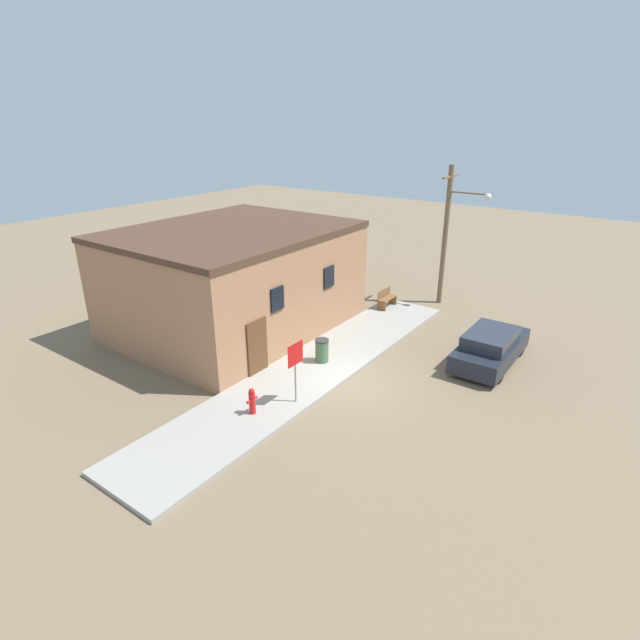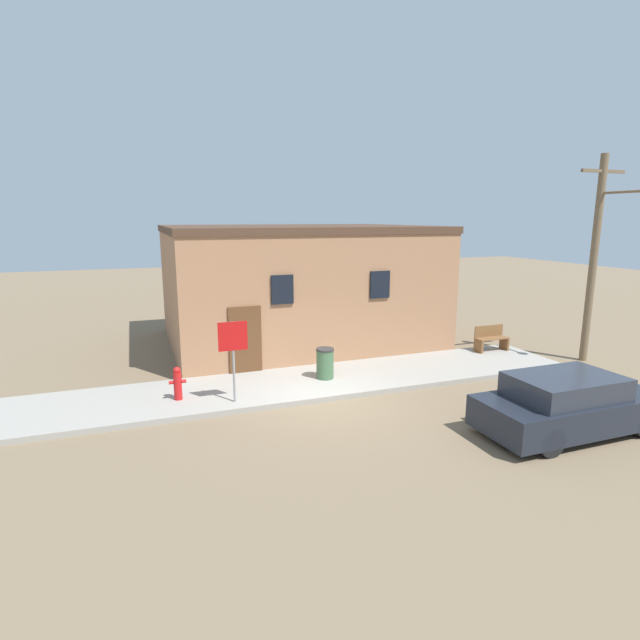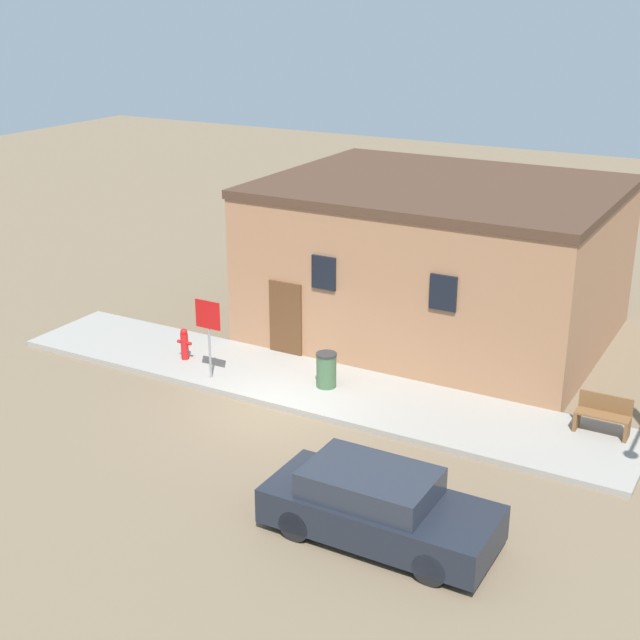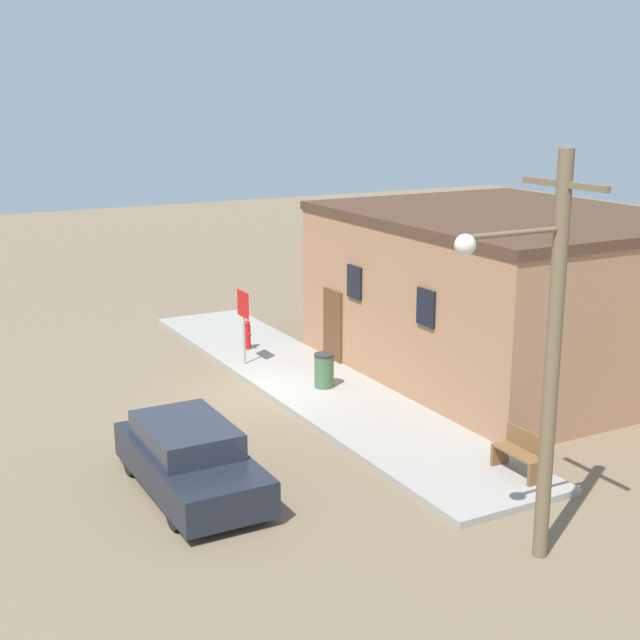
% 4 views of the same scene
% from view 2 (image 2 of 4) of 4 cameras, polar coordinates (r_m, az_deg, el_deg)
% --- Properties ---
extents(ground_plane, '(80.00, 80.00, 0.00)m').
position_cam_2_polar(ground_plane, '(13.42, 0.54, -9.41)').
color(ground_plane, '#7A664C').
extents(sidewalk, '(16.81, 2.95, 0.15)m').
position_cam_2_polar(sidewalk, '(14.70, -1.54, -7.20)').
color(sidewalk, '#9E998E').
rests_on(sidewalk, ground).
extents(brick_building, '(9.66, 7.85, 4.52)m').
position_cam_2_polar(brick_building, '(19.59, -2.80, 4.11)').
color(brick_building, '#A87551').
rests_on(brick_building, ground).
extents(fire_hydrant, '(0.44, 0.21, 0.88)m').
position_cam_2_polar(fire_hydrant, '(13.59, -15.96, -6.96)').
color(fire_hydrant, red).
rests_on(fire_hydrant, sidewalk).
extents(stop_sign, '(0.74, 0.06, 2.12)m').
position_cam_2_polar(stop_sign, '(12.79, -9.91, -2.92)').
color(stop_sign, gray).
rests_on(stop_sign, sidewalk).
extents(bench, '(1.20, 0.44, 0.89)m').
position_cam_2_polar(bench, '(18.82, 18.95, -2.07)').
color(bench, brown).
rests_on(bench, sidewalk).
extents(trash_bin, '(0.53, 0.53, 0.91)m').
position_cam_2_polar(trash_bin, '(14.76, 0.57, -4.96)').
color(trash_bin, '#426642').
rests_on(trash_bin, sidewalk).
extents(utility_pole, '(1.80, 2.13, 6.82)m').
position_cam_2_polar(utility_pole, '(18.80, 29.22, 6.82)').
color(utility_pole, brown).
rests_on(utility_pole, ground).
extents(parked_car, '(4.34, 1.80, 1.37)m').
position_cam_2_polar(parked_car, '(12.77, 26.55, -8.65)').
color(parked_car, black).
rests_on(parked_car, ground).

